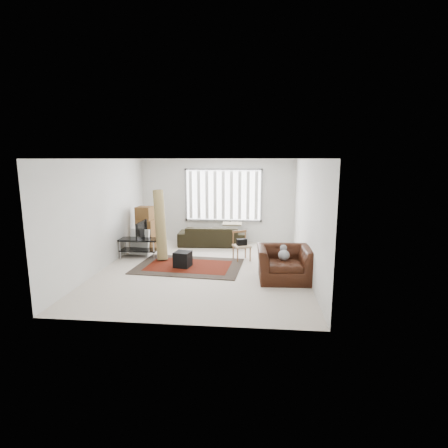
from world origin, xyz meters
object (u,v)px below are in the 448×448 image
object	(u,v)px
side_chair	(241,244)
sofa	(212,233)
tv_stand	(139,244)
moving_boxes	(146,230)
armchair	(284,261)

from	to	relation	value
side_chair	sofa	bearing A→B (deg)	99.25
tv_stand	sofa	distance (m)	2.42
moving_boxes	armchair	xyz separation A→B (m)	(3.94, -2.30, -0.17)
tv_stand	moving_boxes	world-z (taller)	moving_boxes
sofa	side_chair	xyz separation A→B (m)	(0.99, -1.56, 0.03)
moving_boxes	armchair	world-z (taller)	moving_boxes
tv_stand	sofa	size ratio (longest dim) A/B	0.50
tv_stand	side_chair	bearing A→B (deg)	0.04
tv_stand	moving_boxes	size ratio (longest dim) A/B	0.80
moving_boxes	side_chair	xyz separation A→B (m)	(2.91, -0.79, -0.17)
moving_boxes	armchair	bearing A→B (deg)	-30.26
armchair	moving_boxes	bearing A→B (deg)	146.74
sofa	tv_stand	bearing A→B (deg)	37.44
sofa	side_chair	distance (m)	1.85
tv_stand	moving_boxes	bearing A→B (deg)	94.39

